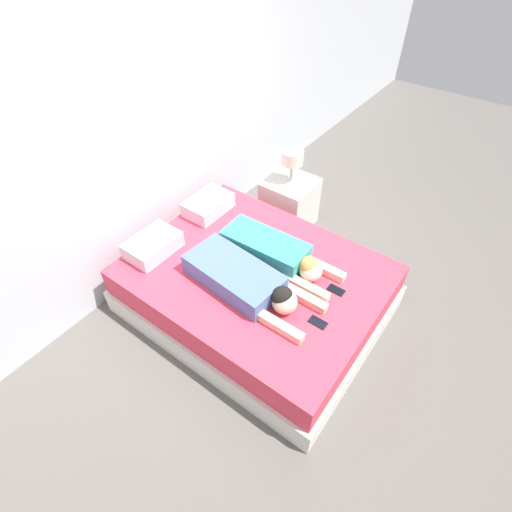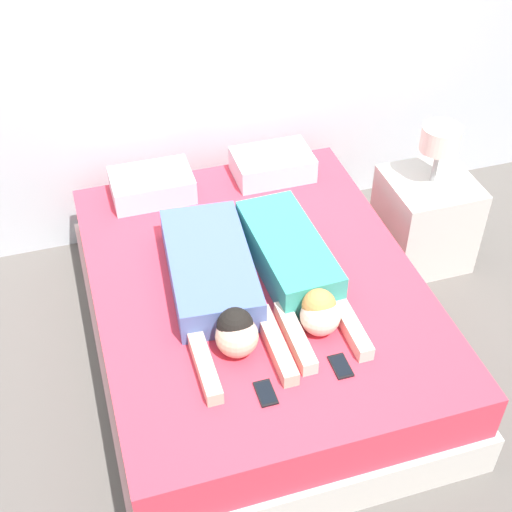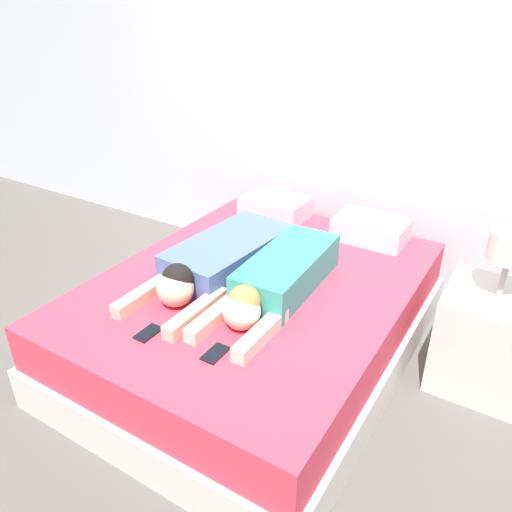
{
  "view_description": "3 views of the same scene",
  "coord_description": "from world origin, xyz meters",
  "px_view_note": "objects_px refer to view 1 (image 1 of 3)",
  "views": [
    {
      "loc": [
        -1.83,
        -1.36,
        2.87
      ],
      "look_at": [
        0.0,
        0.0,
        0.65
      ],
      "focal_mm": 28.0,
      "sensor_mm": 36.0,
      "label": 1
    },
    {
      "loc": [
        -0.75,
        -2.46,
        2.89
      ],
      "look_at": [
        0.0,
        0.0,
        0.65
      ],
      "focal_mm": 50.0,
      "sensor_mm": 36.0,
      "label": 2
    },
    {
      "loc": [
        1.26,
        -2.03,
        1.91
      ],
      "look_at": [
        0.0,
        0.0,
        0.65
      ],
      "focal_mm": 35.0,
      "sensor_mm": 36.0,
      "label": 3
    }
  ],
  "objects_px": {
    "cell_phone_left": "(318,322)",
    "cell_phone_right": "(336,290)",
    "pillow_head_right": "(208,205)",
    "nightstand": "(289,201)",
    "pillow_head_left": "(153,245)",
    "person_left": "(245,280)",
    "person_right": "(276,253)",
    "bed": "(256,289)"
  },
  "relations": [
    {
      "from": "person_left",
      "to": "cell_phone_left",
      "type": "distance_m",
      "value": 0.64
    },
    {
      "from": "person_right",
      "to": "cell_phone_left",
      "type": "xyz_separation_m",
      "value": [
        -0.34,
        -0.61,
        -0.09
      ]
    },
    {
      "from": "person_right",
      "to": "cell_phone_left",
      "type": "relative_size",
      "value": 7.88
    },
    {
      "from": "pillow_head_right",
      "to": "person_left",
      "type": "bearing_deg",
      "value": -122.8
    },
    {
      "from": "nightstand",
      "to": "cell_phone_left",
      "type": "bearing_deg",
      "value": -140.35
    },
    {
      "from": "pillow_head_left",
      "to": "person_left",
      "type": "distance_m",
      "value": 0.9
    },
    {
      "from": "pillow_head_right",
      "to": "cell_phone_right",
      "type": "bearing_deg",
      "value": -96.48
    },
    {
      "from": "pillow_head_left",
      "to": "cell_phone_left",
      "type": "height_order",
      "value": "pillow_head_left"
    },
    {
      "from": "cell_phone_left",
      "to": "nightstand",
      "type": "height_order",
      "value": "nightstand"
    },
    {
      "from": "pillow_head_left",
      "to": "nightstand",
      "type": "xyz_separation_m",
      "value": [
        1.53,
        -0.4,
        -0.27
      ]
    },
    {
      "from": "person_left",
      "to": "person_right",
      "type": "relative_size",
      "value": 1.09
    },
    {
      "from": "pillow_head_right",
      "to": "person_right",
      "type": "relative_size",
      "value": 0.43
    },
    {
      "from": "bed",
      "to": "nightstand",
      "type": "relative_size",
      "value": 2.3
    },
    {
      "from": "person_right",
      "to": "cell_phone_right",
      "type": "bearing_deg",
      "value": -88.86
    },
    {
      "from": "bed",
      "to": "cell_phone_left",
      "type": "distance_m",
      "value": 0.75
    },
    {
      "from": "person_right",
      "to": "person_left",
      "type": "bearing_deg",
      "value": 176.91
    },
    {
      "from": "pillow_head_right",
      "to": "cell_phone_left",
      "type": "distance_m",
      "value": 1.61
    },
    {
      "from": "bed",
      "to": "person_left",
      "type": "distance_m",
      "value": 0.41
    },
    {
      "from": "cell_phone_right",
      "to": "nightstand",
      "type": "height_order",
      "value": "nightstand"
    },
    {
      "from": "pillow_head_left",
      "to": "person_left",
      "type": "xyz_separation_m",
      "value": [
        0.14,
        -0.89,
        0.01
      ]
    },
    {
      "from": "pillow_head_left",
      "to": "nightstand",
      "type": "distance_m",
      "value": 1.61
    },
    {
      "from": "pillow_head_left",
      "to": "pillow_head_right",
      "type": "relative_size",
      "value": 1.0
    },
    {
      "from": "bed",
      "to": "person_right",
      "type": "distance_m",
      "value": 0.4
    },
    {
      "from": "person_right",
      "to": "cell_phone_left",
      "type": "distance_m",
      "value": 0.71
    },
    {
      "from": "cell_phone_left",
      "to": "nightstand",
      "type": "distance_m",
      "value": 1.76
    },
    {
      "from": "cell_phone_left",
      "to": "nightstand",
      "type": "xyz_separation_m",
      "value": [
        1.35,
        1.12,
        -0.2
      ]
    },
    {
      "from": "cell_phone_left",
      "to": "cell_phone_right",
      "type": "bearing_deg",
      "value": 6.95
    },
    {
      "from": "cell_phone_right",
      "to": "nightstand",
      "type": "relative_size",
      "value": 0.15
    },
    {
      "from": "bed",
      "to": "pillow_head_left",
      "type": "height_order",
      "value": "pillow_head_left"
    },
    {
      "from": "bed",
      "to": "nightstand",
      "type": "height_order",
      "value": "nightstand"
    },
    {
      "from": "person_left",
      "to": "nightstand",
      "type": "xyz_separation_m",
      "value": [
        1.39,
        0.48,
        -0.28
      ]
    },
    {
      "from": "bed",
      "to": "pillow_head_right",
      "type": "relative_size",
      "value": 4.65
    },
    {
      "from": "person_left",
      "to": "person_right",
      "type": "distance_m",
      "value": 0.39
    },
    {
      "from": "person_right",
      "to": "pillow_head_right",
      "type": "bearing_deg",
      "value": 78.85
    },
    {
      "from": "pillow_head_right",
      "to": "cell_phone_right",
      "type": "height_order",
      "value": "pillow_head_right"
    },
    {
      "from": "pillow_head_left",
      "to": "person_right",
      "type": "height_order",
      "value": "person_right"
    },
    {
      "from": "cell_phone_left",
      "to": "pillow_head_right",
      "type": "bearing_deg",
      "value": 71.02
    },
    {
      "from": "cell_phone_right",
      "to": "nightstand",
      "type": "distance_m",
      "value": 1.47
    },
    {
      "from": "bed",
      "to": "person_right",
      "type": "relative_size",
      "value": 1.98
    },
    {
      "from": "person_left",
      "to": "nightstand",
      "type": "relative_size",
      "value": 1.27
    },
    {
      "from": "person_right",
      "to": "bed",
      "type": "bearing_deg",
      "value": 156.68
    },
    {
      "from": "cell_phone_left",
      "to": "person_left",
      "type": "bearing_deg",
      "value": 94.44
    }
  ]
}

